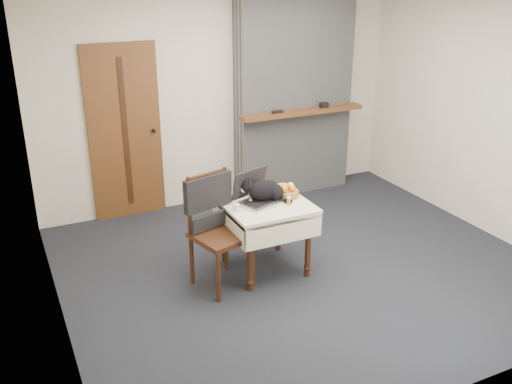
# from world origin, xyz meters

# --- Properties ---
(ground) EXTENTS (4.50, 4.50, 0.00)m
(ground) POSITION_xyz_m (0.00, 0.00, 0.00)
(ground) COLOR black
(ground) RESTS_ON ground
(room_shell) EXTENTS (4.52, 4.01, 2.61)m
(room_shell) POSITION_xyz_m (0.00, 0.46, 1.76)
(room_shell) COLOR beige
(room_shell) RESTS_ON ground
(door) EXTENTS (0.82, 0.10, 2.00)m
(door) POSITION_xyz_m (-1.20, 1.97, 1.00)
(door) COLOR brown
(door) RESTS_ON ground
(chimney) EXTENTS (1.62, 0.48, 2.60)m
(chimney) POSITION_xyz_m (0.90, 1.85, 1.30)
(chimney) COLOR gray
(chimney) RESTS_ON ground
(side_table) EXTENTS (0.78, 0.78, 0.70)m
(side_table) POSITION_xyz_m (-0.34, 0.12, 0.59)
(side_table) COLOR #351A0E
(side_table) RESTS_ON ground
(laptop) EXTENTS (0.49, 0.45, 0.30)m
(laptop) POSITION_xyz_m (-0.41, 0.18, 0.77)
(laptop) COLOR #B7B7BC
(laptop) RESTS_ON side_table
(cat) EXTENTS (0.44, 0.32, 0.23)m
(cat) POSITION_xyz_m (-0.32, 0.16, 0.80)
(cat) COLOR black
(cat) RESTS_ON side_table
(cream_jar) EXTENTS (0.06, 0.06, 0.07)m
(cream_jar) POSITION_xyz_m (-0.67, 0.06, 0.73)
(cream_jar) COLOR white
(cream_jar) RESTS_ON side_table
(pill_bottle) EXTENTS (0.04, 0.04, 0.08)m
(pill_bottle) POSITION_xyz_m (-0.17, -0.02, 0.74)
(pill_bottle) COLOR #B05D15
(pill_bottle) RESTS_ON side_table
(fruit_basket) EXTENTS (0.22, 0.22, 0.13)m
(fruit_basket) POSITION_xyz_m (-0.09, 0.16, 0.75)
(fruit_basket) COLOR olive
(fruit_basket) RESTS_ON side_table
(desk_clutter) EXTENTS (0.11, 0.12, 0.01)m
(desk_clutter) POSITION_xyz_m (-0.14, 0.20, 0.70)
(desk_clutter) COLOR black
(desk_clutter) RESTS_ON side_table
(chair) EXTENTS (0.58, 0.58, 1.06)m
(chair) POSITION_xyz_m (-0.86, 0.12, 0.68)
(chair) COLOR #351A0E
(chair) RESTS_ON ground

